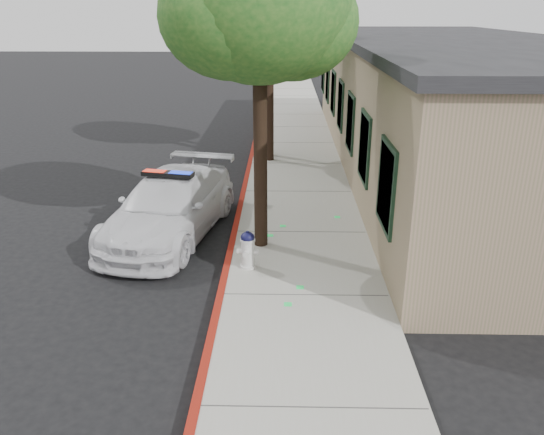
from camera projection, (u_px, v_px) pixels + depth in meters
The scene contains 9 objects.
ground at pixel (218, 301), 10.02m from camera, with size 120.00×120.00×0.00m, color black.
sidewalk at pixel (299, 235), 12.75m from camera, with size 3.20×60.00×0.15m, color #9B998D.
red_curb at pixel (235, 234), 12.78m from camera, with size 0.14×60.00×0.16m, color maroon.
clapboard_building at pixel (452, 106), 17.48m from camera, with size 7.30×20.89×4.24m.
police_car at pixel (170, 206), 12.67m from camera, with size 3.00×5.35×1.58m.
fire_hydrant at pixel (248, 249), 10.84m from camera, with size 0.45×0.39×0.79m.
street_tree_near at pixel (260, 11), 10.26m from camera, with size 3.86×3.58×6.56m.
street_tree_mid at pixel (270, 6), 16.94m from camera, with size 3.58×3.53×6.64m.
street_tree_far at pixel (270, 37), 17.82m from camera, with size 2.93×2.91×5.39m.
Camera 1 is at (1.21, -8.73, 5.12)m, focal length 35.41 mm.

